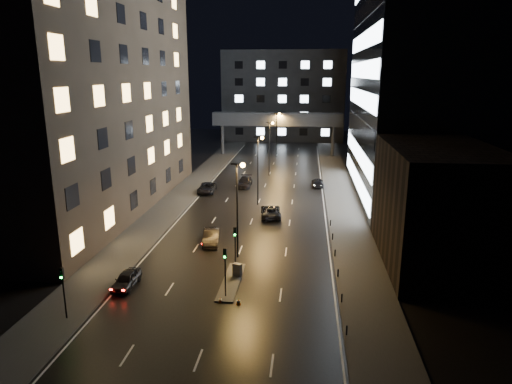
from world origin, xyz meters
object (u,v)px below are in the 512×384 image
car_away_b (211,237)px  car_away_d (245,182)px  car_away_a (126,280)px  car_toward_a (271,211)px  car_toward_b (318,182)px  utility_cabinet (237,270)px  car_away_c (207,188)px

car_away_b → car_away_d: bearing=82.1°
car_away_a → car_away_d: bearing=82.5°
car_away_a → car_away_b: bearing=65.6°
car_away_d → car_away_a: bearing=-99.1°
car_toward_a → car_toward_b: size_ratio=1.20×
car_away_b → car_toward_a: (5.93, 10.66, -0.04)m
utility_cabinet → car_toward_a: bearing=106.4°
car_away_a → car_toward_b: bearing=66.6°
car_away_c → car_toward_b: size_ratio=1.19×
car_away_a → car_away_c: bearing=90.7°
car_away_c → utility_cabinet: (9.70, -30.88, -0.00)m
utility_cabinet → car_away_b: bearing=138.1°
car_away_a → car_toward_b: car_away_a is taller
car_away_c → utility_cabinet: bearing=-75.5°
car_toward_a → car_away_a: bearing=56.5°
car_away_a → car_away_b: car_away_b is taller
car_toward_a → utility_cabinet: size_ratio=4.55×
car_away_b → utility_cabinet: bearing=-70.7°
utility_cabinet → car_away_c: bearing=128.8°
utility_cabinet → car_away_d: bearing=118.0°
car_away_d → car_toward_a: bearing=-71.6°
car_away_d → utility_cabinet: bearing=-84.3°
car_away_d → utility_cabinet: 35.85m
car_toward_b → utility_cabinet: 38.05m
car_away_b → car_away_c: car_away_b is taller
car_away_a → car_away_b: (5.43, 11.60, 0.11)m
car_away_a → utility_cabinet: bearing=18.5°
car_away_c → car_toward_a: car_toward_a is taller
car_away_c → car_toward_b: car_away_c is taller
car_toward_b → car_toward_a: bearing=67.4°
car_toward_a → utility_cabinet: 19.20m
car_away_c → car_away_d: bearing=37.3°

